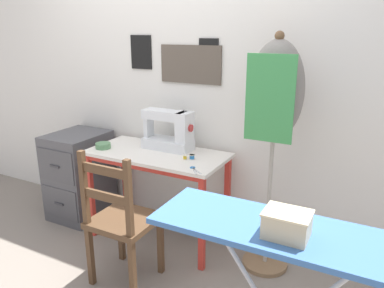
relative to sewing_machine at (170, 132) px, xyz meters
name	(u,v)px	position (x,y,z in m)	size (l,w,h in m)	color
ground_plane	(141,253)	(-0.05, -0.38, -0.87)	(14.00, 14.00, 0.00)	gray
wall_back	(178,76)	(-0.05, 0.21, 0.40)	(10.00, 0.07, 2.55)	silver
sewing_table	(156,165)	(-0.05, -0.13, -0.24)	(1.07, 0.52, 0.73)	silver
sewing_machine	(170,132)	(0.00, 0.00, 0.00)	(0.41, 0.18, 0.33)	white
fabric_bowl	(103,145)	(-0.49, -0.23, -0.12)	(0.12, 0.12, 0.04)	#56895B
scissors	(194,169)	(0.37, -0.31, -0.14)	(0.12, 0.12, 0.01)	silver
thread_spool_near_machine	(185,157)	(0.21, -0.16, -0.13)	(0.03, 0.03, 0.03)	yellow
thread_spool_mid_table	(192,157)	(0.26, -0.13, -0.13)	(0.04, 0.04, 0.03)	#2875C1
wooden_chair	(121,222)	(0.04, -0.69, -0.43)	(0.40, 0.38, 0.94)	#513823
filing_cabinet	(79,175)	(-0.89, -0.11, -0.49)	(0.42, 0.53, 0.77)	#4C4C51
dress_form	(275,102)	(0.83, -0.08, 0.32)	(0.35, 0.32, 1.62)	#846647
ironing_board	(285,241)	(1.18, -1.10, -0.03)	(1.05, 0.35, 0.90)	#3D6BAD
storage_box	(287,224)	(1.19, -1.15, 0.08)	(0.17, 0.13, 0.10)	beige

